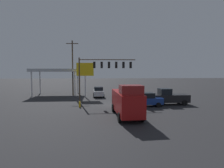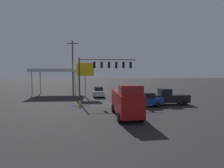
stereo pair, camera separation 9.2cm
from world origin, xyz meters
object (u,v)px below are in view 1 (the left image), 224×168
object	(u,v)px
utility_pole	(73,67)
delivery_truck	(127,101)
fire_hydrant	(80,104)
traffic_signal_assembly	(104,68)
sedan_far	(146,100)
pickup_parked	(169,97)
sedan_waiting	(98,92)
price_sign	(85,71)

from	to	relation	value
utility_pole	delivery_truck	world-z (taller)	utility_pole
utility_pole	fire_hydrant	bearing A→B (deg)	102.60
traffic_signal_assembly	sedan_far	xyz separation A→B (m)	(-5.79, 3.35, -4.54)
delivery_truck	pickup_parked	bearing A→B (deg)	127.71
traffic_signal_assembly	delivery_truck	bearing A→B (deg)	103.76
sedan_far	fire_hydrant	world-z (taller)	sedan_far
traffic_signal_assembly	sedan_waiting	bearing A→B (deg)	-81.38
utility_pole	fire_hydrant	distance (m)	13.54
delivery_truck	sedan_far	world-z (taller)	delivery_truck
sedan_waiting	fire_hydrant	size ratio (longest dim) A/B	5.08
sedan_far	fire_hydrant	bearing A→B (deg)	-2.25
utility_pole	sedan_waiting	xyz separation A→B (m)	(-5.22, 2.13, -4.89)
traffic_signal_assembly	pickup_parked	size ratio (longest dim) A/B	1.70
fire_hydrant	pickup_parked	bearing A→B (deg)	-175.17
price_sign	sedan_waiting	distance (m)	4.79
pickup_parked	sedan_waiting	distance (m)	13.78
price_sign	delivery_truck	size ratio (longest dim) A/B	0.94
price_sign	delivery_truck	distance (m)	15.93
price_sign	utility_pole	bearing A→B (deg)	-46.86
pickup_parked	sedan_waiting	size ratio (longest dim) A/B	1.16
delivery_truck	sedan_far	size ratio (longest dim) A/B	1.55
traffic_signal_assembly	pickup_parked	xyz separation A→B (m)	(-9.55, 2.30, -4.38)
price_sign	sedan_waiting	bearing A→B (deg)	-162.36
utility_pole	price_sign	distance (m)	4.10
fire_hydrant	utility_pole	bearing A→B (deg)	-77.40
traffic_signal_assembly	sedan_far	size ratio (longest dim) A/B	1.97
pickup_parked	utility_pole	bearing A→B (deg)	-34.93
traffic_signal_assembly	sedan_waiting	distance (m)	8.05
delivery_truck	sedan_waiting	world-z (taller)	delivery_truck
sedan_far	fire_hydrant	xyz separation A→B (m)	(9.30, 0.05, -0.51)
traffic_signal_assembly	fire_hydrant	size ratio (longest dim) A/B	10.04
sedan_waiting	fire_hydrant	world-z (taller)	sedan_waiting
fire_hydrant	price_sign	bearing A→B (deg)	-90.19
price_sign	sedan_far	world-z (taller)	price_sign
traffic_signal_assembly	utility_pole	xyz separation A→B (m)	(6.21, -8.71, 0.36)
utility_pole	traffic_signal_assembly	bearing A→B (deg)	125.49
traffic_signal_assembly	price_sign	world-z (taller)	traffic_signal_assembly
sedan_far	traffic_signal_assembly	bearing A→B (deg)	-32.60
price_sign	sedan_far	size ratio (longest dim) A/B	1.46
delivery_truck	sedan_far	xyz separation A→B (m)	(-3.65, -5.41, -0.74)
utility_pole	price_sign	world-z (taller)	utility_pole
price_sign	sedan_far	distance (m)	13.62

